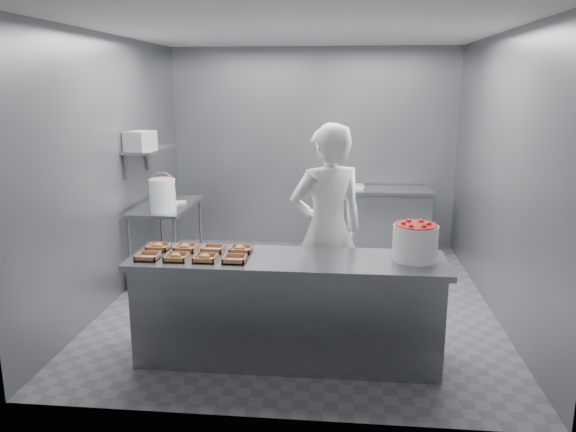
# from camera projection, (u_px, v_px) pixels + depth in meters

# --- Properties ---
(floor) EXTENTS (4.50, 4.50, 0.00)m
(floor) POSITION_uv_depth(u_px,v_px,m) (300.00, 299.00, 6.12)
(floor) COLOR #4C4C51
(floor) RESTS_ON ground
(ceiling) EXTENTS (4.50, 4.50, 0.00)m
(ceiling) POSITION_uv_depth(u_px,v_px,m) (301.00, 31.00, 5.48)
(ceiling) COLOR white
(ceiling) RESTS_ON wall_back
(wall_back) EXTENTS (4.00, 0.04, 2.80)m
(wall_back) POSITION_uv_depth(u_px,v_px,m) (313.00, 148.00, 7.98)
(wall_back) COLOR slate
(wall_back) RESTS_ON ground
(wall_left) EXTENTS (0.04, 4.50, 2.80)m
(wall_left) POSITION_uv_depth(u_px,v_px,m) (114.00, 170.00, 6.00)
(wall_left) COLOR slate
(wall_left) RESTS_ON ground
(wall_right) EXTENTS (0.04, 4.50, 2.80)m
(wall_right) POSITION_uv_depth(u_px,v_px,m) (500.00, 176.00, 5.61)
(wall_right) COLOR slate
(wall_right) RESTS_ON ground
(service_counter) EXTENTS (2.60, 0.70, 0.90)m
(service_counter) POSITION_uv_depth(u_px,v_px,m) (287.00, 309.00, 4.71)
(service_counter) COLOR slate
(service_counter) RESTS_ON ground
(prep_table) EXTENTS (0.60, 1.20, 0.90)m
(prep_table) POSITION_uv_depth(u_px,v_px,m) (167.00, 229.00, 6.73)
(prep_table) COLOR slate
(prep_table) RESTS_ON ground
(back_counter) EXTENTS (1.50, 0.60, 0.90)m
(back_counter) POSITION_uv_depth(u_px,v_px,m) (376.00, 220.00, 7.77)
(back_counter) COLOR slate
(back_counter) RESTS_ON ground
(wall_shelf) EXTENTS (0.35, 0.90, 0.03)m
(wall_shelf) POSITION_uv_depth(u_px,v_px,m) (149.00, 149.00, 6.53)
(wall_shelf) COLOR slate
(wall_shelf) RESTS_ON wall_left
(tray_0) EXTENTS (0.19, 0.18, 0.04)m
(tray_0) POSITION_uv_depth(u_px,v_px,m) (148.00, 256.00, 4.58)
(tray_0) COLOR tan
(tray_0) RESTS_ON service_counter
(tray_1) EXTENTS (0.19, 0.18, 0.06)m
(tray_1) POSITION_uv_depth(u_px,v_px,m) (176.00, 257.00, 4.56)
(tray_1) COLOR tan
(tray_1) RESTS_ON service_counter
(tray_2) EXTENTS (0.19, 0.18, 0.06)m
(tray_2) POSITION_uv_depth(u_px,v_px,m) (205.00, 258.00, 4.54)
(tray_2) COLOR tan
(tray_2) RESTS_ON service_counter
(tray_3) EXTENTS (0.19, 0.18, 0.04)m
(tray_3) POSITION_uv_depth(u_px,v_px,m) (235.00, 259.00, 4.51)
(tray_3) COLOR tan
(tray_3) RESTS_ON service_counter
(tray_4) EXTENTS (0.19, 0.18, 0.06)m
(tray_4) POSITION_uv_depth(u_px,v_px,m) (158.00, 247.00, 4.85)
(tray_4) COLOR tan
(tray_4) RESTS_ON service_counter
(tray_5) EXTENTS (0.19, 0.18, 0.06)m
(tray_5) POSITION_uv_depth(u_px,v_px,m) (186.00, 247.00, 4.82)
(tray_5) COLOR tan
(tray_5) RESTS_ON service_counter
(tray_6) EXTENTS (0.19, 0.18, 0.04)m
(tray_6) POSITION_uv_depth(u_px,v_px,m) (213.00, 248.00, 4.80)
(tray_6) COLOR tan
(tray_6) RESTS_ON service_counter
(tray_7) EXTENTS (0.19, 0.18, 0.06)m
(tray_7) POSITION_uv_depth(u_px,v_px,m) (241.00, 249.00, 4.78)
(tray_7) COLOR tan
(tray_7) RESTS_ON service_counter
(worker) EXTENTS (0.85, 0.73, 1.96)m
(worker) POSITION_uv_depth(u_px,v_px,m) (327.00, 231.00, 5.14)
(worker) COLOR white
(worker) RESTS_ON ground
(strawberry_tub) EXTENTS (0.36, 0.36, 0.30)m
(strawberry_tub) POSITION_uv_depth(u_px,v_px,m) (415.00, 241.00, 4.52)
(strawberry_tub) COLOR white
(strawberry_tub) RESTS_ON service_counter
(glaze_bucket) EXTENTS (0.30, 0.29, 0.44)m
(glaze_bucket) POSITION_uv_depth(u_px,v_px,m) (163.00, 194.00, 6.26)
(glaze_bucket) COLOR white
(glaze_bucket) RESTS_ON prep_table
(bucket_lid) EXTENTS (0.39, 0.39, 0.02)m
(bucket_lid) POSITION_uv_depth(u_px,v_px,m) (166.00, 203.00, 6.66)
(bucket_lid) COLOR white
(bucket_lid) RESTS_ON prep_table
(rag) EXTENTS (0.14, 0.12, 0.02)m
(rag) POSITION_uv_depth(u_px,v_px,m) (180.00, 202.00, 6.74)
(rag) COLOR #CCB28C
(rag) RESTS_ON prep_table
(appliance) EXTENTS (0.33, 0.35, 0.22)m
(appliance) POSITION_uv_depth(u_px,v_px,m) (140.00, 141.00, 6.24)
(appliance) COLOR gray
(appliance) RESTS_ON wall_shelf
(paper_stack) EXTENTS (0.30, 0.23, 0.05)m
(paper_stack) POSITION_uv_depth(u_px,v_px,m) (353.00, 186.00, 7.69)
(paper_stack) COLOR silver
(paper_stack) RESTS_ON back_counter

